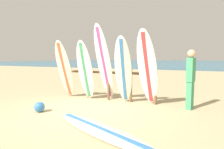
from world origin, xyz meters
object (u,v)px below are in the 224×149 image
at_px(surfboard_leaning_far_left, 65,70).
at_px(surfboard_leaning_center_right, 148,69).
at_px(surfboard_rack, 108,80).
at_px(beach_ball, 40,107).
at_px(surfboard_lying_on_sand, 101,130).
at_px(beachgoer_standing, 191,77).
at_px(surfboard_leaning_center, 123,71).
at_px(small_boat_offshore, 124,64).
at_px(surfboard_leaning_left, 85,71).
at_px(surfboard_leaning_center_left, 104,64).

height_order(surfboard_leaning_far_left, surfboard_leaning_center_right, surfboard_leaning_center_right).
relative_size(surfboard_leaning_far_left, surfboard_leaning_center_right, 0.91).
distance_m(surfboard_rack, beach_ball, 2.37).
relative_size(surfboard_lying_on_sand, beachgoer_standing, 1.65).
height_order(surfboard_leaning_center, surfboard_lying_on_sand, surfboard_leaning_center).
distance_m(surfboard_leaning_far_left, small_boat_offshore, 27.56).
xyz_separation_m(surfboard_leaning_far_left, surfboard_leaning_center_right, (2.93, 0.06, 0.10)).
height_order(beachgoer_standing, small_boat_offshore, beachgoer_standing).
bearing_deg(surfboard_leaning_center_right, beachgoer_standing, 9.09).
bearing_deg(beachgoer_standing, surfboard_leaning_far_left, -176.54).
xyz_separation_m(surfboard_rack, surfboard_leaning_center_right, (1.41, -0.35, 0.45)).
relative_size(surfboard_leaning_center, beachgoer_standing, 1.25).
height_order(surfboard_leaning_left, beachgoer_standing, surfboard_leaning_left).
bearing_deg(beachgoer_standing, beach_ball, -152.80).
relative_size(surfboard_leaning_far_left, surfboard_lying_on_sand, 0.74).
bearing_deg(surfboard_leaning_center_right, surfboard_leaning_far_left, -178.81).
height_order(surfboard_leaning_far_left, beachgoer_standing, surfboard_leaning_far_left).
distance_m(surfboard_lying_on_sand, beach_ball, 2.15).
bearing_deg(beach_ball, surfboard_leaning_center_right, 34.16).
xyz_separation_m(surfboard_rack, small_boat_offshore, (-8.89, 26.14, -0.42)).
distance_m(surfboard_leaning_left, surfboard_leaning_center_right, 2.12).
xyz_separation_m(surfboard_leaning_center, beachgoer_standing, (1.89, 0.23, -0.12)).
bearing_deg(surfboard_rack, beach_ball, -118.01).
relative_size(surfboard_leaning_left, surfboard_leaning_center_left, 0.82).
xyz_separation_m(surfboard_rack, surfboard_leaning_far_left, (-1.51, -0.41, 0.34)).
relative_size(surfboard_leaning_left, beach_ball, 7.43).
bearing_deg(beach_ball, surfboard_leaning_far_left, 104.71).
bearing_deg(beachgoer_standing, surfboard_leaning_left, -176.76).
height_order(surfboard_leaning_left, surfboard_leaning_center, surfboard_leaning_center).
xyz_separation_m(surfboard_leaning_left, beachgoer_standing, (3.28, 0.19, -0.09)).
relative_size(surfboard_leaning_center, small_boat_offshore, 0.66).
xyz_separation_m(surfboard_leaning_center_right, surfboard_lying_on_sand, (-0.41, -2.20, -1.09)).
relative_size(surfboard_rack, small_boat_offshore, 1.04).
height_order(surfboard_lying_on_sand, beach_ball, beach_ball).
bearing_deg(surfboard_leaning_far_left, beach_ball, -75.29).
relative_size(surfboard_leaning_far_left, surfboard_leaning_center_left, 0.82).
bearing_deg(surfboard_leaning_left, surfboard_leaning_center_right, -0.01).
bearing_deg(small_boat_offshore, beachgoer_standing, -66.45).
relative_size(surfboard_leaning_center_right, beachgoer_standing, 1.34).
distance_m(surfboard_leaning_left, beachgoer_standing, 3.29).
bearing_deg(surfboard_leaning_center_right, surfboard_rack, 166.26).
height_order(surfboard_leaning_center_left, surfboard_lying_on_sand, surfboard_leaning_center_left).
distance_m(small_boat_offshore, beach_ball, 29.24).
relative_size(surfboard_leaning_center_left, surfboard_leaning_center_right, 1.10).
xyz_separation_m(surfboard_rack, beach_ball, (-1.09, -2.04, -0.54)).
xyz_separation_m(surfboard_lying_on_sand, beach_ball, (-2.09, 0.51, 0.10)).
distance_m(surfboard_leaning_far_left, surfboard_leaning_center_right, 2.93).
height_order(surfboard_leaning_left, small_boat_offshore, surfboard_leaning_left).
xyz_separation_m(surfboard_leaning_left, beach_ball, (-0.38, -1.69, -0.87)).
bearing_deg(surfboard_leaning_center_right, surfboard_lying_on_sand, -100.56).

